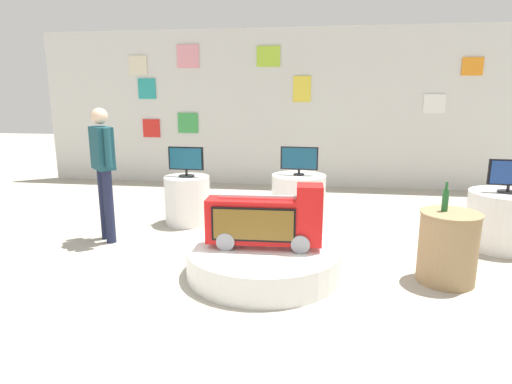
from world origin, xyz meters
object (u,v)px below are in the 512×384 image
Objects in this scene: display_pedestal_left_rear at (187,200)px; shopper_browsing_near_truck at (103,164)px; side_table_round at (448,247)px; tv_on_left_rear at (186,161)px; bottle_on_side_table at (445,199)px; main_display_pedestal at (264,260)px; novelty_firetruck_tv at (266,221)px; tv_on_right_rear at (299,159)px; display_pedestal_center_rear at (504,220)px; display_pedestal_right_rear at (298,198)px; tv_on_center_rear at (510,175)px.

display_pedestal_left_rear is 1.37m from shopper_browsing_near_truck.
tv_on_left_rear is at bearing 153.73° from side_table_round.
display_pedestal_left_rear is 2.36× the size of bottle_on_side_table.
novelty_firetruck_tv is (0.02, -0.01, 0.43)m from main_display_pedestal.
display_pedestal_center_rear is at bearing -17.04° from tv_on_right_rear.
display_pedestal_right_rear is (0.25, 2.04, 0.20)m from main_display_pedestal.
novelty_firetruck_tv is at bearing -19.55° from shopper_browsing_near_truck.
display_pedestal_center_rear is 2.75m from tv_on_right_rear.
side_table_round is (-0.97, -1.17, 0.02)m from display_pedestal_center_rear.
display_pedestal_right_rear is 2.70× the size of bottle_on_side_table.
tv_on_center_rear is at bearing 5.53° from shopper_browsing_near_truck.
tv_on_left_rear reaches higher than tv_on_right_rear.
display_pedestal_right_rear is at bearing 162.87° from display_pedestal_center_rear.
display_pedestal_left_rear is at bearing -167.01° from display_pedestal_right_rear.
display_pedestal_right_rear is 2.79m from shopper_browsing_near_truck.
side_table_round is at bearing -50.69° from display_pedestal_right_rear.
bottle_on_side_table is at bearing 4.46° from novelty_firetruck_tv.
display_pedestal_center_rear reaches higher than main_display_pedestal.
tv_on_left_rear reaches higher than novelty_firetruck_tv.
shopper_browsing_near_truck is at bearing 170.91° from bottle_on_side_table.
main_display_pedestal is at bearing -175.78° from bottle_on_side_table.
tv_on_center_rear is 2.75m from display_pedestal_right_rear.
display_pedestal_left_rear is at bearing 154.00° from bottle_on_side_table.
tv_on_left_rear is (-1.38, 1.67, 0.35)m from novelty_firetruck_tv.
display_pedestal_center_rear is 1.08× the size of display_pedestal_right_rear.
shopper_browsing_near_truck is (-0.79, -0.91, 0.66)m from display_pedestal_left_rear.
bottle_on_side_table is at bearing -132.65° from tv_on_center_rear.
side_table_round is at bearing -26.27° from tv_on_left_rear.
bottle_on_side_table is (-1.02, -1.11, -0.07)m from tv_on_center_rear.
display_pedestal_right_rear is at bearing 162.79° from tv_on_center_rear.
tv_on_left_rear is at bearing 154.06° from bottle_on_side_table.
tv_on_right_rear is at bearing 129.11° from bottle_on_side_table.
novelty_firetruck_tv reaches higher than main_display_pedestal.
display_pedestal_left_rear is 0.96× the size of side_table_round.
display_pedestal_right_rear is 1.45× the size of tv_on_right_rear.
novelty_firetruck_tv is at bearing -177.21° from side_table_round.
display_pedestal_center_rear is 0.51× the size of shopper_browsing_near_truck.
display_pedestal_left_rear is at bearing 174.23° from display_pedestal_center_rear.
shopper_browsing_near_truck reaches higher than bottle_on_side_table.
display_pedestal_left_rear is 3.55m from bottle_on_side_table.
tv_on_right_rear is 2.72m from shopper_browsing_near_truck.
novelty_firetruck_tv is at bearing -155.94° from tv_on_center_rear.
shopper_browsing_near_truck is at bearing -174.47° from tv_on_center_rear.
shopper_browsing_near_truck reaches higher than tv_on_right_rear.
tv_on_left_rear is 4.24m from display_pedestal_center_rear.
shopper_browsing_near_truck reaches higher than side_table_round.
tv_on_center_rear is (4.18, -0.42, -0.02)m from tv_on_left_rear.
side_table_round is 0.43× the size of shopper_browsing_near_truck.
tv_on_left_rear is at bearing 174.23° from tv_on_center_rear.
novelty_firetruck_tv is 1.80m from bottle_on_side_table.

